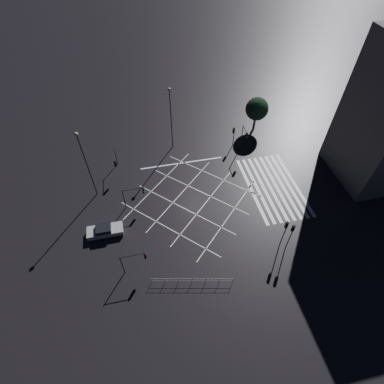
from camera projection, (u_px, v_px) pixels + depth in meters
The scene contains 14 objects.
ground_plane at pixel (192, 199), 40.07m from camera, with size 200.00×200.00×0.00m, color black.
road_markings at pixel (249, 188), 41.47m from camera, with size 18.58×24.24×0.01m.
traffic_light_ne_main at pixel (115, 160), 41.83m from camera, with size 3.06×0.36×3.20m.
traffic_light_nw_cross at pixel (136, 259), 31.34m from camera, with size 0.36×2.80×3.35m.
traffic_light_median_north at pixel (135, 193), 37.55m from camera, with size 0.36×2.83×3.33m.
traffic_light_se_main at pixel (244, 136), 44.24m from camera, with size 1.99×0.36×4.32m.
traffic_light_se_cross at pixel (234, 133), 45.84m from camera, with size 0.36×0.39×3.41m.
traffic_light_sw_main at pixel (291, 232), 32.81m from camera, with size 0.39×0.36×4.34m.
traffic_light_sw_cross at pixel (285, 229), 33.07m from camera, with size 0.36×0.39×4.39m.
street_lamp_east at pixel (170, 109), 42.40m from camera, with size 0.51×0.51×10.06m.
street_lamp_west at pixel (84, 156), 35.69m from camera, with size 0.48×0.48×10.25m.
street_tree_near at pixel (257, 109), 47.79m from camera, with size 3.63×3.63×5.66m.
waiting_car at pixel (105, 230), 35.98m from camera, with size 1.72×4.29×1.30m.
pedestrian_railing at pixel (192, 280), 31.66m from camera, with size 1.88×8.53×1.05m.
Camera 1 is at (-25.49, 5.48, 30.44)m, focal length 28.00 mm.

